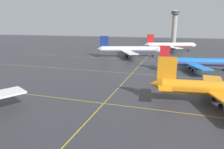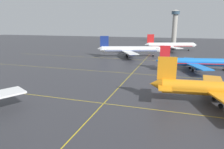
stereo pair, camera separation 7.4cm
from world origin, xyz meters
name	(u,v)px [view 1 (the left image)]	position (x,y,z in m)	size (l,w,h in m)	color
airliner_third_row	(195,62)	(24.33, 78.19, 3.56)	(33.37, 28.37, 10.42)	blue
airliner_far_left_stand	(130,50)	(-10.58, 106.59, 4.26)	(39.30, 33.56, 12.47)	white
airliner_far_right_stand	(170,45)	(11.98, 142.46, 4.16)	(38.06, 32.57, 12.17)	white
taxiway_markings	(121,85)	(0.00, 47.74, 0.00)	(167.50, 145.90, 0.01)	yellow
control_tower	(175,23)	(12.96, 218.80, 20.17)	(8.82, 8.82, 34.47)	#ADA89E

